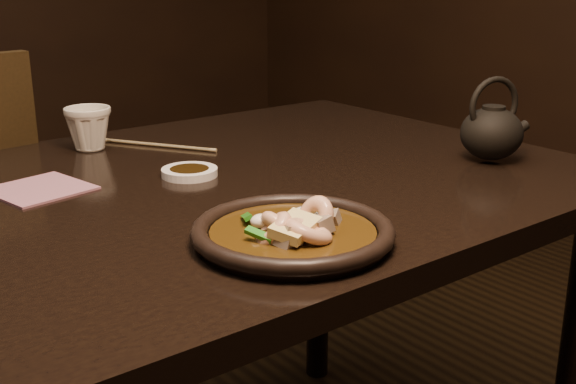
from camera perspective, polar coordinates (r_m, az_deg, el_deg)
table at (r=1.15m, az=-13.03°, el=-4.29°), size 1.60×0.90×0.75m
plate at (r=0.92m, az=0.39°, el=-3.27°), size 0.26×0.26×0.03m
stirfry at (r=0.92m, az=0.60°, el=-2.97°), size 0.15×0.16×0.06m
soy_dish at (r=1.23m, az=-7.79°, el=1.57°), size 0.09×0.09×0.01m
tea_cup at (r=1.43m, az=-15.48°, el=4.97°), size 0.10×0.09×0.09m
chopsticks at (r=1.44m, az=-10.24°, el=3.68°), size 0.14×0.22×0.01m
napkin at (r=1.21m, az=-19.03°, el=0.23°), size 0.16×0.16×0.00m
teapot at (r=1.35m, az=15.83°, el=4.71°), size 0.14×0.11×0.15m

